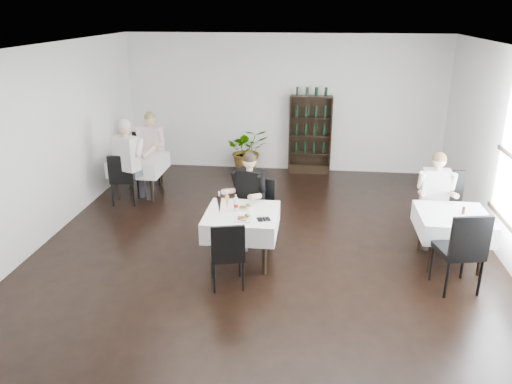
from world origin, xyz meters
TOP-DOWN VIEW (x-y plane):
  - room_shell at (0.00, 0.00)m, footprint 9.00×9.00m
  - wine_shelf at (0.60, 4.31)m, footprint 0.90×0.28m
  - main_table at (-0.30, 0.00)m, footprint 1.03×1.03m
  - left_table at (-2.70, 2.50)m, footprint 0.98×0.98m
  - right_table at (2.70, 0.30)m, footprint 0.98×0.98m
  - potted_tree at (-0.78, 4.20)m, footprint 1.09×1.01m
  - main_chair_far at (-0.14, 0.69)m, footprint 0.54×0.55m
  - main_chair_near at (-0.38, -0.78)m, footprint 0.53×0.53m
  - left_chair_far at (-2.80, 3.23)m, footprint 0.65×0.65m
  - left_chair_near at (-2.82, 1.94)m, footprint 0.51×0.51m
  - right_chair_far at (2.80, 1.07)m, footprint 0.52×0.53m
  - right_chair_near at (2.63, -0.52)m, footprint 0.62×0.62m
  - diner_main at (-0.30, 0.61)m, footprint 0.65×0.68m
  - diner_left_far at (-2.61, 2.98)m, footprint 0.62×0.64m
  - diner_left_near at (-2.66, 2.00)m, footprint 0.73×0.77m
  - diner_right_far at (2.58, 0.96)m, footprint 0.57×0.57m
  - plate_far at (-0.27, 0.14)m, footprint 0.25×0.25m
  - plate_near at (-0.23, -0.25)m, footprint 0.25×0.25m
  - pilsner_dark at (-0.61, -0.08)m, footprint 0.08×0.08m
  - pilsner_lager at (-0.52, 0.08)m, footprint 0.06×0.06m
  - coke_bottle at (-0.39, 0.03)m, footprint 0.07×0.07m
  - napkin_cutlery at (0.04, -0.22)m, footprint 0.21×0.19m
  - pepper_mill at (2.82, 0.30)m, footprint 0.06×0.06m

SIDE VIEW (x-z plane):
  - potted_tree at x=-0.78m, z-range 0.00..1.01m
  - main_chair_near at x=-0.38m, z-range 0.07..1.02m
  - left_chair_near at x=-2.82m, z-range 0.07..1.06m
  - main_chair_far at x=-0.14m, z-range 0.07..1.08m
  - left_chair_far at x=-2.80m, z-range 0.08..1.15m
  - left_table at x=-2.70m, z-range 0.24..1.01m
  - right_table at x=2.70m, z-range 0.24..1.01m
  - main_table at x=-0.30m, z-range 0.24..1.01m
  - right_chair_far at x=2.80m, z-range 0.08..1.21m
  - right_chair_near at x=2.63m, z-range 0.08..1.21m
  - napkin_cutlery at x=0.04m, z-range 0.77..0.79m
  - plate_far at x=-0.27m, z-range 0.75..0.82m
  - plate_near at x=-0.23m, z-range 0.75..0.82m
  - pepper_mill at x=2.82m, z-range 0.77..0.88m
  - wine_shelf at x=0.60m, z-range -0.03..1.72m
  - diner_right_far at x=2.58m, z-range 0.12..1.58m
  - diner_main at x=-0.30m, z-range 0.12..1.58m
  - coke_bottle at x=-0.39m, z-range 0.75..1.00m
  - pilsner_lager at x=-0.52m, z-range 0.75..1.01m
  - diner_left_far at x=-2.61m, z-range 0.12..1.68m
  - pilsner_dark at x=-0.61m, z-range 0.74..1.08m
  - diner_left_near at x=-2.66m, z-range 0.13..1.78m
  - room_shell at x=0.00m, z-range -3.00..6.00m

